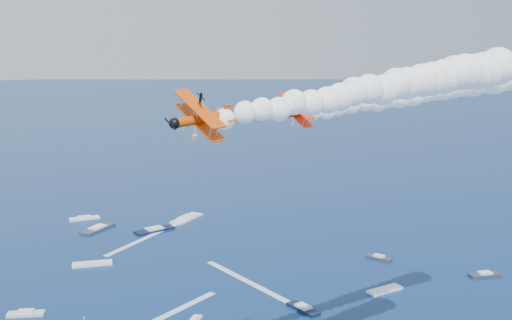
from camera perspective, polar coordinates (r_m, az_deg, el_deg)
name	(u,v)px	position (r m, az deg, el deg)	size (l,w,h in m)	color
biplane_lead	(297,113)	(97.19, 3.65, 4.19)	(6.94, 7.78, 4.69)	#F22605
biplane_trail	(202,119)	(73.73, -4.81, 3.64)	(7.99, 8.96, 5.40)	#D74104
smoke_trail_lead	(434,90)	(116.18, 15.46, 6.01)	(56.77, 17.94, 10.53)	white
smoke_trail_trail	(382,88)	(91.59, 11.09, 6.28)	(55.99, 20.91, 10.53)	white
spectator_boats	(141,273)	(188.52, -10.13, -9.81)	(206.05, 167.83, 0.70)	white
boat_wakes	(182,275)	(186.36, -6.56, -10.06)	(49.58, 87.91, 0.04)	white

